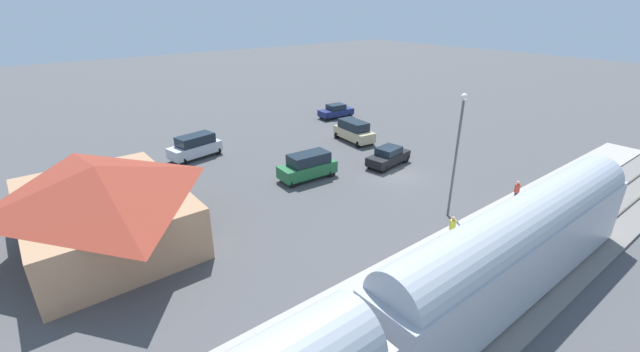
# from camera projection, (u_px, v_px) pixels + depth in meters

# --- Properties ---
(ground_plane) EXTENTS (200.00, 200.00, 0.00)m
(ground_plane) POSITION_uv_depth(u_px,v_px,m) (396.00, 174.00, 35.01)
(ground_plane) COLOR #4C4C4F
(railway_track) EXTENTS (4.80, 70.00, 0.30)m
(railway_track) POSITION_uv_depth(u_px,v_px,m) (568.00, 242.00, 24.89)
(railway_track) COLOR slate
(railway_track) RESTS_ON ground
(platform) EXTENTS (3.20, 46.00, 0.30)m
(platform) POSITION_uv_depth(u_px,v_px,m) (507.00, 217.00, 27.75)
(platform) COLOR #A8A399
(platform) RESTS_ON ground
(station_building) EXTENTS (12.56, 9.31, 4.98)m
(station_building) POSITION_uv_depth(u_px,v_px,m) (102.00, 203.00, 24.32)
(station_building) COLOR tan
(station_building) RESTS_ON ground
(pedestrian_on_platform) EXTENTS (0.36, 0.36, 1.71)m
(pedestrian_on_platform) POSITION_uv_depth(u_px,v_px,m) (517.00, 190.00, 28.98)
(pedestrian_on_platform) COLOR #23284C
(pedestrian_on_platform) RESTS_ON platform
(pedestrian_waiting_far) EXTENTS (0.36, 0.36, 1.71)m
(pedestrian_waiting_far) POSITION_uv_depth(u_px,v_px,m) (452.00, 227.00, 24.23)
(pedestrian_waiting_far) COLOR #333338
(pedestrian_waiting_far) RESTS_ON platform
(suv_tan) EXTENTS (5.07, 2.76, 2.22)m
(suv_tan) POSITION_uv_depth(u_px,v_px,m) (354.00, 131.00, 42.93)
(suv_tan) COLOR #C6B284
(suv_tan) RESTS_ON ground
(sedan_navy) EXTENTS (2.31, 4.67, 1.74)m
(sedan_navy) POSITION_uv_depth(u_px,v_px,m) (336.00, 111.00, 51.91)
(sedan_navy) COLOR navy
(sedan_navy) RESTS_ON ground
(suv_silver) EXTENTS (2.82, 5.18, 2.22)m
(suv_silver) POSITION_uv_depth(u_px,v_px,m) (195.00, 146.00, 38.32)
(suv_silver) COLOR silver
(suv_silver) RESTS_ON ground
(sedan_black) EXTENTS (2.44, 4.71, 1.74)m
(sedan_black) POSITION_uv_depth(u_px,v_px,m) (388.00, 156.00, 36.59)
(sedan_black) COLOR black
(sedan_black) RESTS_ON ground
(suv_green) EXTENTS (2.25, 5.01, 2.22)m
(suv_green) POSITION_uv_depth(u_px,v_px,m) (308.00, 166.00, 33.74)
(suv_green) COLOR #236638
(suv_green) RESTS_ON ground
(light_pole_near_platform) EXTENTS (0.44, 0.44, 8.54)m
(light_pole_near_platform) POSITION_uv_depth(u_px,v_px,m) (458.00, 143.00, 26.15)
(light_pole_near_platform) COLOR #515156
(light_pole_near_platform) RESTS_ON ground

